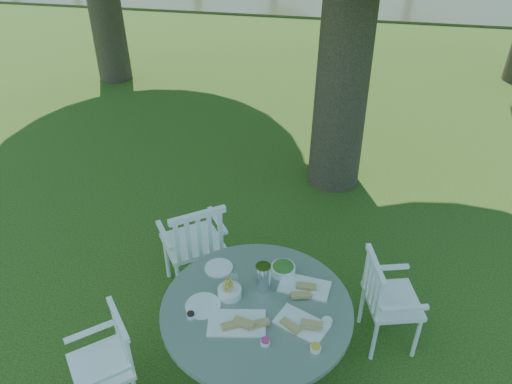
% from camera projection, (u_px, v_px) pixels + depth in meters
% --- Properties ---
extents(ground, '(140.00, 140.00, 0.00)m').
position_uv_depth(ground, '(252.00, 274.00, 4.90)').
color(ground, '#1D390C').
rests_on(ground, ground).
extents(table, '(1.39, 1.39, 0.74)m').
position_uv_depth(table, '(257.00, 320.00, 3.67)').
color(table, black).
rests_on(table, ground).
extents(chair_ne, '(0.52, 0.54, 0.88)m').
position_uv_depth(chair_ne, '(383.00, 296.00, 3.97)').
color(chair_ne, white).
rests_on(chair_ne, ground).
extents(chair_nw, '(0.67, 0.66, 0.98)m').
position_uv_depth(chair_nw, '(196.00, 243.00, 4.41)').
color(chair_nw, white).
rests_on(chair_nw, ground).
extents(chair_sw, '(0.58, 0.59, 0.85)m').
position_uv_depth(chair_sw, '(111.00, 356.00, 3.52)').
color(chair_sw, white).
rests_on(chair_sw, ground).
extents(tableware, '(1.05, 0.82, 0.23)m').
position_uv_depth(tableware, '(259.00, 290.00, 3.66)').
color(tableware, white).
rests_on(tableware, table).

